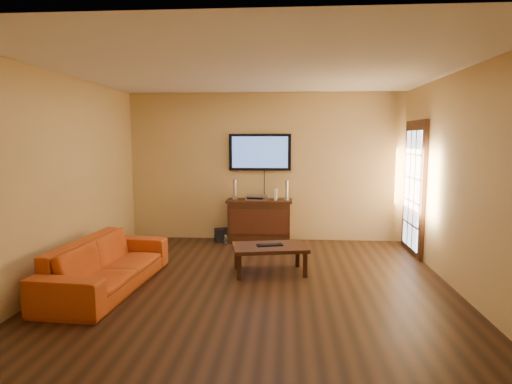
# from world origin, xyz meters

# --- Properties ---
(ground_plane) EXTENTS (5.00, 5.00, 0.00)m
(ground_plane) POSITION_xyz_m (0.00, 0.00, 0.00)
(ground_plane) COLOR black
(ground_plane) RESTS_ON ground
(room_walls) EXTENTS (5.00, 5.00, 5.00)m
(room_walls) POSITION_xyz_m (0.00, 0.62, 1.69)
(room_walls) COLOR tan
(room_walls) RESTS_ON ground
(french_door) EXTENTS (0.07, 1.02, 2.22)m
(french_door) POSITION_xyz_m (2.46, 1.70, 1.05)
(french_door) COLOR black
(french_door) RESTS_ON ground
(media_console) EXTENTS (1.17, 0.45, 0.77)m
(media_console) POSITION_xyz_m (-0.09, 2.27, 0.39)
(media_console) COLOR black
(media_console) RESTS_ON ground
(television) EXTENTS (1.13, 0.08, 0.66)m
(television) POSITION_xyz_m (-0.09, 2.45, 1.62)
(television) COLOR black
(television) RESTS_ON ground
(coffee_table) EXTENTS (1.11, 0.78, 0.39)m
(coffee_table) POSITION_xyz_m (0.17, 0.46, 0.34)
(coffee_table) COLOR black
(coffee_table) RESTS_ON ground
(sofa) EXTENTS (0.76, 2.15, 0.83)m
(sofa) POSITION_xyz_m (-1.84, -0.29, 0.41)
(sofa) COLOR #BB4814
(sofa) RESTS_ON ground
(speaker_left) EXTENTS (0.10, 0.10, 0.36)m
(speaker_left) POSITION_xyz_m (-0.54, 2.31, 0.94)
(speaker_left) COLOR silver
(speaker_left) RESTS_ON media_console
(speaker_right) EXTENTS (0.09, 0.09, 0.34)m
(speaker_right) POSITION_xyz_m (0.40, 2.28, 0.93)
(speaker_right) COLOR silver
(speaker_right) RESTS_ON media_console
(av_receiver) EXTENTS (0.38, 0.30, 0.08)m
(av_receiver) POSITION_xyz_m (-0.14, 2.28, 0.81)
(av_receiver) COLOR silver
(av_receiver) RESTS_ON media_console
(game_console) EXTENTS (0.06, 0.15, 0.20)m
(game_console) POSITION_xyz_m (0.21, 2.28, 0.87)
(game_console) COLOR white
(game_console) RESTS_ON media_console
(subwoofer) EXTENTS (0.29, 0.29, 0.23)m
(subwoofer) POSITION_xyz_m (-0.79, 2.27, 0.12)
(subwoofer) COLOR black
(subwoofer) RESTS_ON ground
(bottle) EXTENTS (0.07, 0.07, 0.19)m
(bottle) POSITION_xyz_m (-0.67, 1.98, 0.09)
(bottle) COLOR white
(bottle) RESTS_ON ground
(keyboard) EXTENTS (0.38, 0.22, 0.02)m
(keyboard) POSITION_xyz_m (0.17, 0.47, 0.40)
(keyboard) COLOR black
(keyboard) RESTS_ON coffee_table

